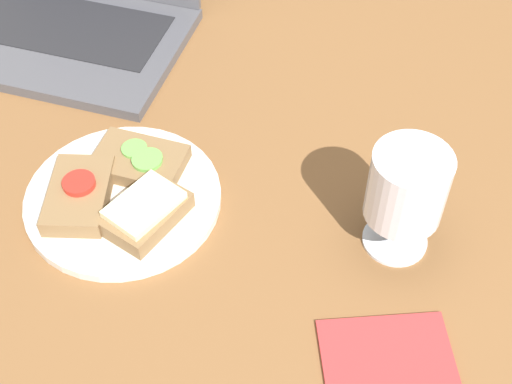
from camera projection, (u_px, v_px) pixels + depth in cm
name	position (u px, v px, depth cm)	size (l,w,h in cm)	color
wooden_table	(209.00, 225.00, 82.39)	(140.00, 140.00, 3.00)	brown
plate	(123.00, 198.00, 82.30)	(22.62, 22.62, 1.15)	silver
sandwich_with_cucumber	(140.00, 161.00, 84.03)	(10.59, 7.22, 2.28)	brown
sandwich_with_tomato	(79.00, 194.00, 80.39)	(9.14, 11.97, 2.86)	brown
sandwich_with_cheese	(145.00, 211.00, 78.46)	(9.03, 10.91, 3.03)	brown
wine_glass	(407.00, 191.00, 72.55)	(8.19, 8.19, 13.30)	white
laptop	(73.00, 3.00, 101.43)	(33.37, 26.59, 21.27)	#4C4C51
napkin	(390.00, 371.00, 68.50)	(12.91, 12.08, 0.40)	#B23333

